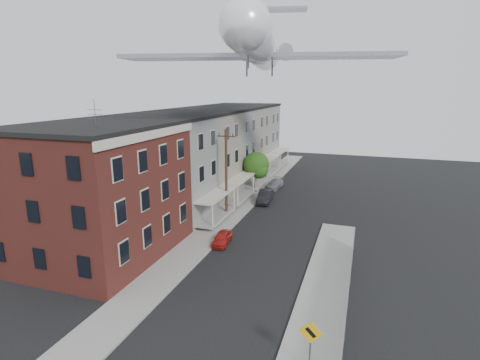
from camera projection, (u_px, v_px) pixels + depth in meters
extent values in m
plane|color=black|center=(206.00, 336.00, 19.93)|extent=(120.00, 120.00, 0.00)
cube|color=gray|center=(245.00, 201.00, 43.70)|extent=(3.00, 62.00, 0.12)
cube|color=gray|center=(324.00, 295.00, 23.73)|extent=(3.00, 26.00, 0.12)
cube|color=gray|center=(257.00, 202.00, 43.25)|extent=(0.15, 62.00, 0.14)
cube|color=gray|center=(301.00, 291.00, 24.18)|extent=(0.15, 26.00, 0.14)
cube|color=black|center=(99.00, 193.00, 28.90)|extent=(10.00, 12.00, 10.00)
cube|color=black|center=(92.00, 126.00, 27.66)|extent=(10.30, 12.30, 0.30)
cube|color=beige|center=(153.00, 134.00, 26.19)|extent=(0.16, 12.20, 0.60)
cylinder|color=#515156|center=(95.00, 114.00, 24.96)|extent=(0.04, 0.04, 2.00)
cube|color=slate|center=(162.00, 168.00, 37.64)|extent=(10.00, 7.00, 10.00)
cube|color=black|center=(159.00, 117.00, 36.40)|extent=(10.25, 7.00, 0.30)
cube|color=gray|center=(217.00, 216.00, 36.87)|extent=(1.80, 6.40, 0.25)
cube|color=beige|center=(216.00, 195.00, 36.35)|extent=(1.90, 6.50, 0.15)
cube|color=gray|center=(192.00, 157.00, 44.08)|extent=(10.00, 7.00, 10.00)
cube|color=black|center=(191.00, 112.00, 42.84)|extent=(10.25, 7.00, 0.30)
cube|color=gray|center=(239.00, 197.00, 43.31)|extent=(1.80, 6.40, 0.25)
cube|color=beige|center=(239.00, 179.00, 42.79)|extent=(1.90, 6.50, 0.15)
cube|color=slate|center=(215.00, 148.00, 50.52)|extent=(10.00, 7.00, 10.00)
cube|color=black|center=(214.00, 109.00, 49.28)|extent=(10.25, 7.00, 0.30)
cube|color=gray|center=(256.00, 183.00, 49.75)|extent=(1.80, 6.40, 0.25)
cube|color=beige|center=(256.00, 167.00, 49.23)|extent=(1.90, 6.50, 0.15)
cube|color=gray|center=(232.00, 141.00, 56.96)|extent=(10.00, 7.00, 10.00)
cube|color=black|center=(232.00, 107.00, 55.72)|extent=(10.25, 7.00, 0.30)
cube|color=gray|center=(269.00, 172.00, 56.19)|extent=(1.80, 6.40, 0.25)
cube|color=beige|center=(269.00, 158.00, 55.67)|extent=(1.90, 6.50, 0.15)
cube|color=slate|center=(246.00, 136.00, 63.40)|extent=(10.00, 7.00, 10.00)
cube|color=black|center=(246.00, 105.00, 62.16)|extent=(10.25, 7.00, 0.30)
cube|color=gray|center=(279.00, 164.00, 62.63)|extent=(1.80, 6.40, 0.25)
cube|color=beige|center=(280.00, 151.00, 62.11)|extent=(1.90, 6.50, 0.15)
cylinder|color=gray|center=(345.00, 324.00, 19.37)|extent=(0.06, 0.06, 1.90)
cylinder|color=gray|center=(348.00, 295.00, 22.13)|extent=(0.06, 0.06, 1.90)
cylinder|color=gray|center=(351.00, 272.00, 24.89)|extent=(0.06, 0.06, 1.90)
cylinder|color=gray|center=(353.00, 254.00, 27.65)|extent=(0.06, 0.06, 1.90)
cylinder|color=gray|center=(354.00, 239.00, 30.41)|extent=(0.06, 0.06, 1.90)
cube|color=gray|center=(349.00, 281.00, 21.92)|extent=(0.04, 18.00, 0.04)
cube|color=gray|center=(348.00, 295.00, 22.13)|extent=(0.02, 18.00, 1.80)
cylinder|color=#515156|center=(310.00, 350.00, 16.96)|extent=(0.07, 0.07, 2.60)
cube|color=#ECAC0C|center=(311.00, 332.00, 16.70)|extent=(1.10, 0.03, 1.10)
cube|color=black|center=(311.00, 333.00, 16.68)|extent=(0.52, 0.02, 0.52)
cylinder|color=black|center=(226.00, 174.00, 37.15)|extent=(0.26, 0.26, 9.00)
cube|color=black|center=(226.00, 136.00, 36.24)|extent=(1.80, 0.12, 0.12)
cylinder|color=black|center=(219.00, 134.00, 36.41)|extent=(0.08, 0.08, 0.25)
cylinder|color=black|center=(233.00, 135.00, 35.98)|extent=(0.08, 0.08, 0.25)
cylinder|color=black|center=(256.00, 183.00, 47.08)|extent=(0.24, 0.24, 2.40)
sphere|color=#164111|center=(256.00, 165.00, 46.50)|extent=(3.20, 3.20, 3.20)
sphere|color=#164111|center=(259.00, 170.00, 46.21)|extent=(2.24, 2.24, 2.24)
imported|color=#B21D17|center=(222.00, 238.00, 31.60)|extent=(1.53, 3.21, 1.06)
imported|color=black|center=(265.00, 196.00, 43.18)|extent=(1.83, 4.28, 1.37)
imported|color=slate|center=(275.00, 184.00, 49.11)|extent=(2.04, 4.18, 1.17)
cylinder|color=white|center=(259.00, 46.00, 36.76)|extent=(8.71, 26.16, 3.47)
sphere|color=white|center=(245.00, 25.00, 24.23)|extent=(3.47, 3.47, 3.47)
cone|color=white|center=(266.00, 57.00, 49.29)|extent=(4.06, 3.89, 3.47)
cube|color=#939399|center=(258.00, 57.00, 35.45)|extent=(26.38, 9.77, 0.38)
cylinder|color=#939399|center=(243.00, 53.00, 45.89)|extent=(2.58, 4.60, 1.73)
cylinder|color=#939399|center=(286.00, 52.00, 45.29)|extent=(2.58, 4.60, 1.73)
cube|color=white|center=(266.00, 32.00, 48.04)|extent=(1.11, 4.09, 6.07)
cube|color=#939399|center=(267.00, 10.00, 48.41)|extent=(10.65, 4.86, 0.27)
cylinder|color=#515156|center=(248.00, 59.00, 26.79)|extent=(0.17, 0.17, 1.30)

